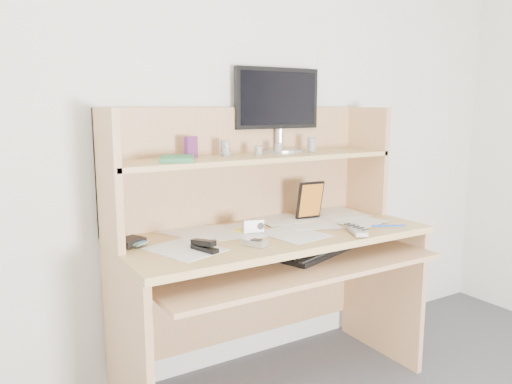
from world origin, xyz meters
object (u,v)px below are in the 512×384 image
desk (264,240)px  keyboard (319,250)px  tv_remote (356,230)px  monitor (278,107)px  game_case (310,200)px

desk → keyboard: bearing=-46.9°
keyboard → tv_remote: 0.19m
keyboard → monitor: 0.73m
game_case → monitor: size_ratio=0.39×
game_case → monitor: 0.48m
tv_remote → game_case: bearing=119.5°
monitor → game_case: bearing=-61.5°
desk → tv_remote: desk is taller
desk → tv_remote: (0.30, -0.29, 0.07)m
desk → tv_remote: size_ratio=7.32×
desk → game_case: (0.28, 0.03, 0.16)m
game_case → desk: bearing=-168.7°
tv_remote → desk: bearing=162.6°
keyboard → game_case: game_case is taller
keyboard → game_case: (0.11, 0.21, 0.18)m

